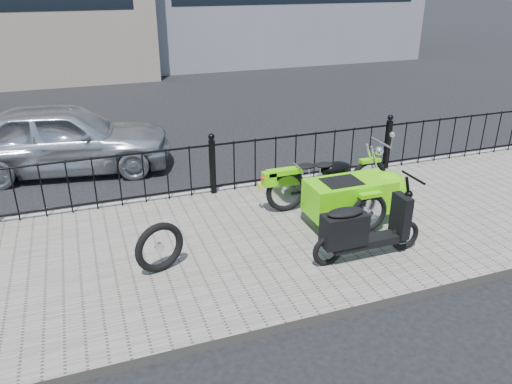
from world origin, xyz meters
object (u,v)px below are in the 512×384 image
object	(u,v)px
scooter	(361,230)
spare_tire	(160,247)
sedan_car	(64,138)
motorcycle_sidecar	(355,190)

from	to	relation	value
scooter	spare_tire	bearing A→B (deg)	166.45
spare_tire	scooter	bearing A→B (deg)	-13.55
scooter	spare_tire	size ratio (longest dim) A/B	2.39
scooter	spare_tire	distance (m)	2.63
spare_tire	sedan_car	distance (m)	4.59
motorcycle_sidecar	sedan_car	distance (m)	5.76
scooter	sedan_car	size ratio (longest dim) A/B	0.40
motorcycle_sidecar	spare_tire	size ratio (longest dim) A/B	3.37
scooter	spare_tire	xyz separation A→B (m)	(-2.55, 0.62, -0.09)
scooter	motorcycle_sidecar	bearing A→B (deg)	63.76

